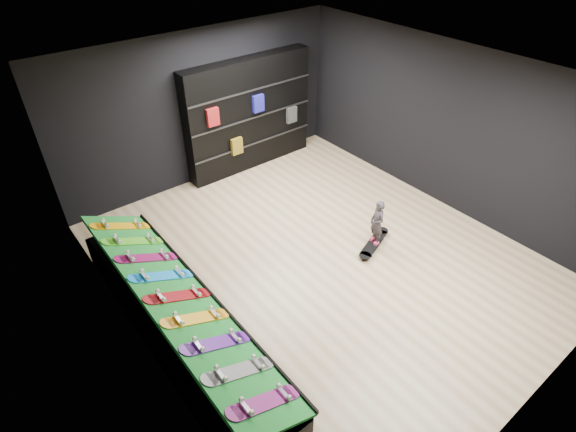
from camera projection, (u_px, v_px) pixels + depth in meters
floor at (319, 258)px, 7.51m from camera, size 6.00×7.00×0.01m
ceiling at (328, 83)px, 5.73m from camera, size 6.00×7.00×0.01m
wall_back at (203, 108)px, 8.82m from camera, size 6.00×0.02×3.00m
wall_front at (561, 331)px, 4.42m from camera, size 6.00×0.02×3.00m
wall_left at (128, 270)px, 5.12m from camera, size 0.02×7.00×3.00m
wall_right at (446, 127)px, 8.12m from camera, size 0.02×7.00×3.00m
display_rack at (179, 323)px, 6.08m from camera, size 0.90×4.50×0.50m
turf_ramp at (178, 298)px, 5.84m from camera, size 0.92×4.50×0.46m
back_shelving at (249, 115)px, 9.38m from camera, size 2.91×0.34×2.33m
floor_skateboard at (374, 244)px, 7.74m from camera, size 1.00×0.55×0.09m
child at (376, 231)px, 7.57m from camera, size 0.18×0.22×0.50m
display_board_0 at (264, 402)px, 4.63m from camera, size 0.93×0.22×0.50m
display_board_1 at (239, 371)px, 4.93m from camera, size 0.93×0.22×0.50m
display_board_2 at (216, 343)px, 5.23m from camera, size 0.93×0.22×0.50m
display_board_3 at (196, 318)px, 5.53m from camera, size 0.93×0.22×0.50m
display_board_4 at (178, 296)px, 5.83m from camera, size 0.93×0.22×0.50m
display_board_5 at (162, 276)px, 6.12m from camera, size 0.93×0.22×0.50m
display_board_6 at (147, 258)px, 6.42m from camera, size 0.93×0.22×0.50m
display_board_7 at (134, 241)px, 6.72m from camera, size 0.93×0.22×0.50m
display_board_8 at (121, 226)px, 7.02m from camera, size 0.93×0.22×0.50m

